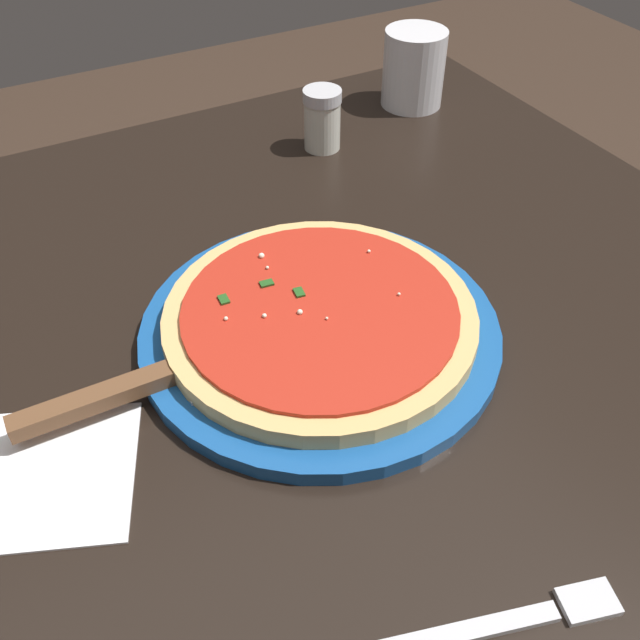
# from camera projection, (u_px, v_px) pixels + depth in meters

# --- Properties ---
(restaurant_table) EXTENTS (1.02, 0.87, 0.74)m
(restaurant_table) POSITION_uv_depth(u_px,v_px,m) (373.00, 454.00, 0.70)
(restaurant_table) COLOR black
(restaurant_table) RESTS_ON ground_plane
(serving_plate) EXTENTS (0.31, 0.31, 0.01)m
(serving_plate) POSITION_uv_depth(u_px,v_px,m) (320.00, 331.00, 0.63)
(serving_plate) COLOR #195199
(serving_plate) RESTS_ON restaurant_table
(pizza) EXTENTS (0.27, 0.27, 0.02)m
(pizza) POSITION_uv_depth(u_px,v_px,m) (320.00, 317.00, 0.62)
(pizza) COLOR #DBB26B
(pizza) RESTS_ON serving_plate
(pizza_server) EXTENTS (0.07, 0.22, 0.01)m
(pizza_server) POSITION_uv_depth(u_px,v_px,m) (146.00, 383.00, 0.56)
(pizza_server) COLOR silver
(pizza_server) RESTS_ON serving_plate
(cup_tall_drink) EXTENTS (0.08, 0.08, 0.10)m
(cup_tall_drink) POSITION_uv_depth(u_px,v_px,m) (414.00, 68.00, 0.94)
(cup_tall_drink) COLOR silver
(cup_tall_drink) RESTS_ON restaurant_table
(napkin_folded_right) EXTENTS (0.16, 0.16, 0.00)m
(napkin_folded_right) POSITION_uv_depth(u_px,v_px,m) (54.00, 474.00, 0.52)
(napkin_folded_right) COLOR white
(napkin_folded_right) RESTS_ON restaurant_table
(fork) EXTENTS (0.07, 0.18, 0.00)m
(fork) POSITION_uv_depth(u_px,v_px,m) (489.00, 626.00, 0.44)
(fork) COLOR silver
(fork) RESTS_ON restaurant_table
(parmesan_shaker) EXTENTS (0.05, 0.05, 0.07)m
(parmesan_shaker) POSITION_uv_depth(u_px,v_px,m) (322.00, 119.00, 0.86)
(parmesan_shaker) COLOR silver
(parmesan_shaker) RESTS_ON restaurant_table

